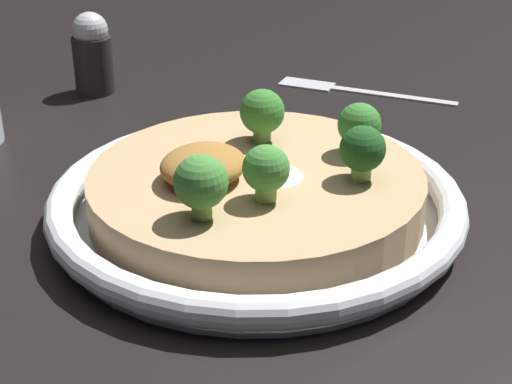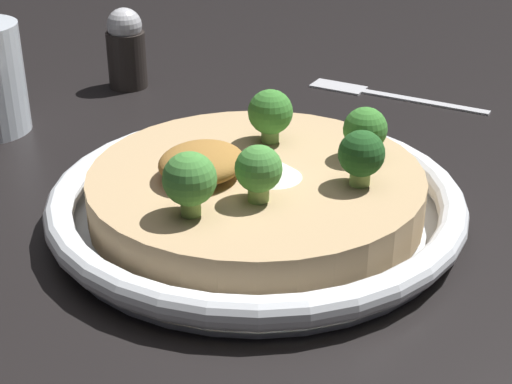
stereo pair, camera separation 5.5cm
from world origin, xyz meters
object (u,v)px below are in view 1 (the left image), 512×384
object	(u,v)px
pepper_shaker	(92,53)
broccoli_left	(262,113)
broccoli_back_right	(266,170)
fork_utensil	(347,89)
broccoli_back_left	(359,126)
broccoli_right	(202,184)
broccoli_back	(363,150)
risotto_bowl	(256,198)

from	to	relation	value
pepper_shaker	broccoli_left	bearing A→B (deg)	64.75
broccoli_back_right	fork_utensil	world-z (taller)	broccoli_back_right
broccoli_back_left	broccoli_right	size ratio (longest dim) A/B	0.91
broccoli_back_right	broccoli_back_left	world-z (taller)	same
broccoli_back_right	broccoli_right	size ratio (longest dim) A/B	0.91
broccoli_back	pepper_shaker	world-z (taller)	pepper_shaker
fork_utensil	broccoli_left	bearing A→B (deg)	90.46
broccoli_right	broccoli_back	bearing A→B (deg)	144.60
risotto_bowl	fork_utensil	world-z (taller)	risotto_bowl
risotto_bowl	broccoli_back_right	size ratio (longest dim) A/B	7.74
broccoli_back	fork_utensil	bearing A→B (deg)	-157.58
broccoli_left	fork_utensil	size ratio (longest dim) A/B	0.22
risotto_bowl	pepper_shaker	size ratio (longest dim) A/B	3.57
broccoli_back_left	fork_utensil	distance (m)	0.25
broccoli_back_right	broccoli_back	xyz separation A→B (m)	(-0.06, 0.04, 0.00)
broccoli_left	broccoli_back	distance (m)	0.09
risotto_bowl	broccoli_right	world-z (taller)	broccoli_right
broccoli_back	risotto_bowl	bearing A→B (deg)	-72.30
risotto_bowl	pepper_shaker	world-z (taller)	pepper_shaker
broccoli_left	broccoli_right	xyz separation A→B (m)	(0.12, 0.02, 0.00)
broccoli_back_right	broccoli_right	bearing A→B (deg)	-31.50
risotto_bowl	broccoli_back_right	xyz separation A→B (m)	(0.03, 0.02, 0.04)
broccoli_left	broccoli_back	size ratio (longest dim) A/B	1.06
pepper_shaker	fork_utensil	bearing A→B (deg)	117.72
broccoli_back	pepper_shaker	distance (m)	0.37
broccoli_left	pepper_shaker	distance (m)	0.28
broccoli_left	pepper_shaker	xyz separation A→B (m)	(-0.12, -0.25, -0.02)
broccoli_back_right	broccoli_back_left	bearing A→B (deg)	164.43
broccoli_right	risotto_bowl	bearing A→B (deg)	-179.43
broccoli_back_left	broccoli_back	distance (m)	0.04
pepper_shaker	broccoli_back_right	bearing A→B (deg)	55.41
pepper_shaker	broccoli_back_left	bearing A→B (deg)	71.76
fork_utensil	broccoli_back_right	bearing A→B (deg)	97.05
broccoli_back_left	broccoli_right	distance (m)	0.15
risotto_bowl	broccoli_back	xyz separation A→B (m)	(-0.02, 0.07, 0.04)
pepper_shaker	broccoli_right	bearing A→B (deg)	48.14
broccoli_right	broccoli_left	bearing A→B (deg)	-170.30
risotto_bowl	broccoli_back_left	size ratio (longest dim) A/B	7.71
fork_utensil	pepper_shaker	size ratio (longest dim) A/B	2.25
risotto_bowl	broccoli_right	distance (m)	0.09
broccoli_left	fork_utensil	world-z (taller)	broccoli_left
broccoli_right	pepper_shaker	distance (m)	0.36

